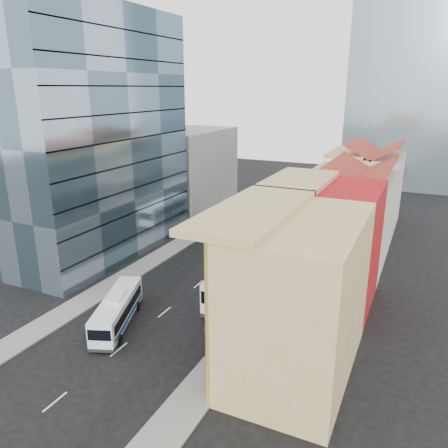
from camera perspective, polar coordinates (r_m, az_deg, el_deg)
The scene contains 13 objects.
ground at distance 38.14m, azimuth -14.53°, elevation -16.33°, with size 200.00×200.00×0.00m, color black.
sidewalk_right at distance 51.90m, azimuth 8.76°, elevation -6.40°, with size 3.00×90.00×0.15m, color slate.
sidewalk_left at distance 58.46m, azimuth -7.42°, elevation -3.56°, with size 3.00×90.00×0.15m, color slate.
shophouse_tan at distance 33.21m, azimuth 9.87°, elevation -9.39°, with size 8.00×14.00×12.00m, color tan.
shophouse_red at distance 44.03m, azimuth 14.10°, elevation -2.83°, with size 8.00×10.00×12.00m, color #A71213.
shophouse_cream_near at distance 53.25m, azimuth 16.08°, elevation -0.61°, with size 8.00×9.00×10.00m, color beige.
shophouse_cream_mid at distance 61.82m, azimuth 17.49°, elevation 1.73°, with size 8.00×9.00×10.00m, color beige.
shophouse_cream_far at distance 71.85m, azimuth 18.74°, elevation 4.14°, with size 8.00×12.00×11.00m, color beige.
office_tower at distance 57.75m, azimuth -16.92°, elevation 10.86°, with size 12.00×26.00×30.00m, color #3F5664.
office_block_far at distance 76.91m, azimuth -4.38°, elevation 6.97°, with size 10.00×18.00×14.00m, color gray.
bus_left_near at distance 41.52m, azimuth -13.76°, elevation -10.86°, with size 2.22×9.49×3.05m, color white, non-canonical shape.
bus_left_far at distance 66.67m, azimuth 0.43°, elevation 0.85°, with size 2.71×11.56×3.71m, color white, non-canonical shape.
bus_right at distance 45.40m, azimuth 2.41°, elevation -7.13°, with size 2.91×12.43×3.99m, color silver, non-canonical shape.
Camera 1 is at (21.31, -23.82, 20.81)m, focal length 35.00 mm.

